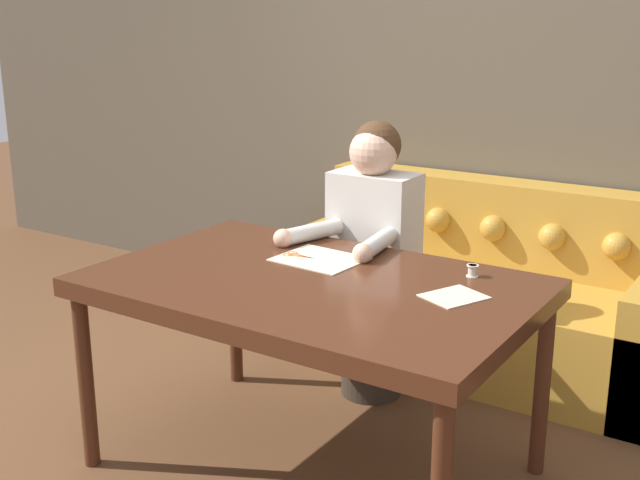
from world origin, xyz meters
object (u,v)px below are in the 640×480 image
Objects in this scene: dining_table at (312,296)px; couch at (480,299)px; scissors at (301,256)px; person at (372,261)px; thread_spool at (473,271)px.

couch is (0.13, 1.33, -0.39)m from dining_table.
person is at bearing 83.25° from scissors.
couch is at bearing 68.38° from person.
couch is 1.51× the size of person.
person is 0.71m from thread_spool.
dining_table is 6.82× the size of scissors.
couch is 42.49× the size of thread_spool.
thread_spool is (0.66, 0.14, 0.02)m from scissors.
couch is at bearing 84.35° from dining_table.
dining_table is 1.39m from couch.
couch reaches higher than scissors.
dining_table is 35.40× the size of thread_spool.
person is 0.50m from scissors.
dining_table is 0.28m from scissors.
scissors is 5.19× the size of thread_spool.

